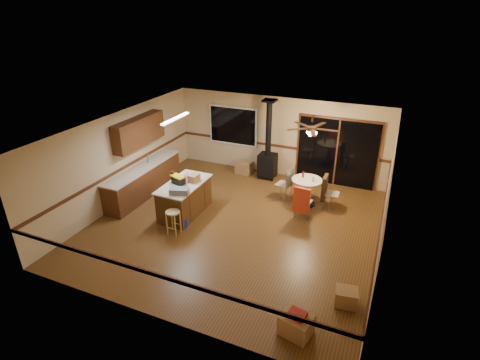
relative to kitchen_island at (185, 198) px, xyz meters
The scene contains 35 objects.
floor 1.57m from the kitchen_island, ahead, with size 7.00×7.00×0.00m, color brown.
ceiling 2.62m from the kitchen_island, ahead, with size 7.00×7.00×0.00m, color silver.
wall_back 3.90m from the kitchen_island, 66.80° to the left, with size 7.00×7.00×0.00m, color tan.
wall_front 3.90m from the kitchen_island, 66.80° to the right, with size 7.00×7.00×0.00m, color tan.
wall_left 2.17m from the kitchen_island, behind, with size 7.00×7.00×0.00m, color tan.
wall_right 5.07m from the kitchen_island, ahead, with size 7.00×7.00×0.00m, color tan.
chair_rail 1.60m from the kitchen_island, ahead, with size 7.00×7.00×0.08m, color #4C2613, non-canonical shape.
window 3.61m from the kitchen_island, 91.66° to the left, with size 1.72×0.10×1.32m, color black.
sliding_door 4.88m from the kitchen_island, 45.42° to the left, with size 2.52×0.10×2.10m, color black.
lower_cabinets 1.77m from the kitchen_island, 163.61° to the left, with size 0.60×3.00×0.86m, color #532B15.
countertop 1.82m from the kitchen_island, 163.61° to the left, with size 0.64×3.04×0.04m, color beige.
upper_cabinets 2.43m from the kitchen_island, 159.02° to the left, with size 0.35×2.00×0.80m, color #532B15.
kitchen_island is the anchor object (origin of this frame).
wood_stove 3.33m from the kitchen_island, 66.91° to the left, with size 0.55×0.50×2.52m.
ceiling_fan 3.84m from the kitchen_island, 31.54° to the left, with size 0.24×0.24×0.55m.
fluorescent_strip 2.15m from the kitchen_island, 135.00° to the left, with size 0.10×1.20×0.04m, color white.
toolbox_grey 0.78m from the kitchen_island, 69.49° to the right, with size 0.47×0.26×0.15m, color slate.
toolbox_black 0.56m from the kitchen_island, 152.18° to the right, with size 0.35×0.19×0.19m, color black.
toolbox_yellow_lid 0.67m from the kitchen_island, 152.18° to the right, with size 0.40×0.21×0.03m, color gold.
box_on_island 0.62m from the kitchen_island, 49.19° to the left, with size 0.22×0.30×0.20m, color #976D43.
bottle_dark 0.68m from the kitchen_island, behind, with size 0.09×0.09×0.31m, color black.
bottle_pink 0.57m from the kitchen_island, 47.13° to the left, with size 0.08×0.08×0.24m, color #D84C8C.
bottle_white 0.65m from the kitchen_island, 102.87° to the left, with size 0.06×0.06×0.17m, color white.
bar_stool 1.04m from the kitchen_island, 75.24° to the right, with size 0.35×0.35×0.64m, color tan.
blue_bucket 0.77m from the kitchen_island, 65.96° to the right, with size 0.28×0.28×0.23m, color #0D1CB8.
dining_table 3.41m from the kitchen_island, 31.54° to the left, with size 0.85×0.85×0.78m.
glass_red 3.37m from the kitchen_island, 34.35° to the left, with size 0.06×0.06×0.17m, color #590C14.
glass_cream 3.56m from the kitchen_island, 29.33° to the left, with size 0.06×0.06×0.14m, color beige.
chair_left 2.97m from the kitchen_island, 38.88° to the left, with size 0.48×0.47×0.51m.
chair_near 3.13m from the kitchen_island, 16.77° to the left, with size 0.45×0.49×0.70m.
chair_right 3.89m from the kitchen_island, 28.14° to the left, with size 0.47×0.44×0.70m.
box_under_window 3.14m from the kitchen_island, 81.46° to the left, with size 0.52×0.41×0.41m, color #976D43.
box_corner_a 4.85m from the kitchen_island, 36.14° to the right, with size 0.52×0.44×0.40m, color #976D43.
box_corner_b 4.94m from the kitchen_island, 21.30° to the right, with size 0.42×0.36×0.34m, color #976D43.
box_small_red 4.84m from the kitchen_island, 36.14° to the right, with size 0.29×0.24×0.08m, color maroon.
Camera 1 is at (3.38, -7.62, 5.24)m, focal length 28.00 mm.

